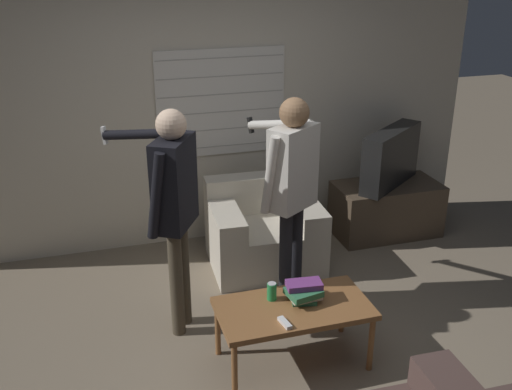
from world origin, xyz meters
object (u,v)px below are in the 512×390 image
coffee_table (294,311)px  tv (390,157)px  person_left_standing (173,196)px  spare_remote (285,323)px  person_right_standing (291,178)px  book_stack (304,292)px  armchair_beige (263,232)px  soda_can (272,291)px

coffee_table → tv: (1.58, 1.64, 0.39)m
person_left_standing → spare_remote: (0.55, -0.82, -0.62)m
person_right_standing → book_stack: 0.89m
armchair_beige → book_stack: armchair_beige is taller
tv → spare_remote: bearing=10.3°
person_right_standing → tv: bearing=0.5°
coffee_table → spare_remote: spare_remote is taller
armchair_beige → person_left_standing: person_left_standing is taller
book_stack → soda_can: bearing=159.3°
person_left_standing → book_stack: size_ratio=6.49×
armchair_beige → person_right_standing: 1.03m
armchair_beige → book_stack: bearing=87.0°
coffee_table → soda_can: size_ratio=8.19×
person_right_standing → spare_remote: 1.15m
person_right_standing → soda_can: person_right_standing is taller
tv → person_right_standing: (-1.35, -0.92, 0.27)m
armchair_beige → person_right_standing: bearing=93.0°
book_stack → soda_can: book_stack is taller
coffee_table → person_right_standing: bearing=72.5°
person_left_standing → soda_can: (0.56, -0.51, -0.56)m
person_right_standing → soda_can: size_ratio=13.45×
tv → person_right_standing: 1.66m
coffee_table → book_stack: book_stack is taller
person_right_standing → coffee_table: bearing=-141.2°
person_left_standing → person_right_standing: (0.90, 0.09, -0.00)m
tv → armchair_beige: bearing=-26.9°
coffee_table → person_left_standing: person_left_standing is taller
soda_can → person_right_standing: bearing=60.3°
armchair_beige → soda_can: 1.35m
person_right_standing → spare_remote: size_ratio=12.56×
tv → coffee_table: bearing=9.5°
book_stack → spare_remote: 0.32m
coffee_table → spare_remote: 0.23m
person_right_standing → book_stack: size_ratio=6.47×
coffee_table → tv: 2.31m
book_stack → spare_remote: size_ratio=1.94×
book_stack → spare_remote: bearing=-133.5°
coffee_table → book_stack: bearing=26.9°
armchair_beige → spare_remote: size_ratio=7.36×
person_left_standing → person_right_standing: size_ratio=1.00×
coffee_table → person_left_standing: 1.14m
tv → person_left_standing: 2.48m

